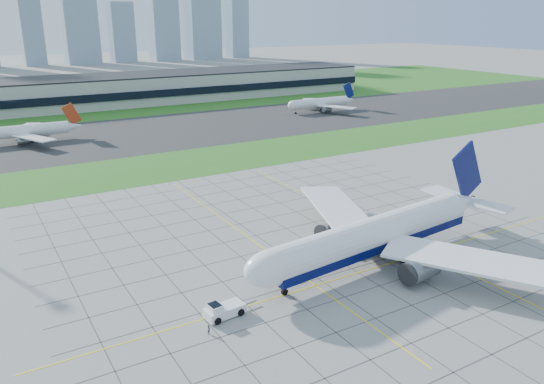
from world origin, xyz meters
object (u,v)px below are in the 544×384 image
object	(u,v)px
airliner	(376,235)
distant_jet_2	(321,103)
crew_far	(517,259)
crew_near	(209,330)
distant_jet_1	(24,131)
pushback_tug	(223,310)

from	to	relation	value
airliner	distant_jet_2	xyz separation A→B (m)	(94.72, 150.31, -1.17)
distant_jet_2	crew_far	bearing A→B (deg)	-113.21
crew_far	distant_jet_2	xyz separation A→B (m)	(71.01, 165.61, 3.64)
crew_near	crew_far	xyz separation A→B (m)	(62.83, -8.48, 0.06)
distant_jet_1	distant_jet_2	world-z (taller)	same
crew_far	crew_near	bearing A→B (deg)	-167.23
crew_far	airliner	bearing A→B (deg)	167.62
distant_jet_1	pushback_tug	bearing A→B (deg)	-85.90
crew_near	crew_far	bearing A→B (deg)	-69.14
airliner	distant_jet_1	distance (m)	157.66
distant_jet_1	distant_jet_2	bearing A→B (deg)	-0.18
crew_near	distant_jet_2	distance (m)	206.44
crew_near	distant_jet_2	world-z (taller)	distant_jet_2
pushback_tug	distant_jet_1	bearing A→B (deg)	88.00
airliner	pushback_tug	xyz separation A→B (m)	(-35.10, -3.31, -4.46)
airliner	crew_far	world-z (taller)	airliner
airliner	distant_jet_2	size ratio (longest dim) A/B	1.55
pushback_tug	crew_near	world-z (taller)	pushback_tug
pushback_tug	crew_near	bearing A→B (deg)	-144.91
crew_far	distant_jet_1	distance (m)	180.18
pushback_tug	crew_far	distance (m)	60.02
crew_far	distant_jet_1	bearing A→B (deg)	133.27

